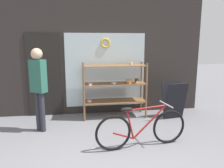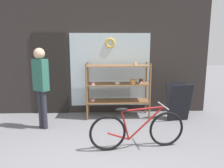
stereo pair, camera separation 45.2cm
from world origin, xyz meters
name	(u,v)px [view 2 (the right image)]	position (x,y,z in m)	size (l,w,h in m)	color
storefront_facade	(101,56)	(-0.04, 2.79, 1.52)	(5.56, 0.13, 3.10)	#2D2826
display_case	(119,85)	(0.40, 2.39, 0.83)	(1.57, 0.52, 1.38)	brown
bicycle	(138,130)	(0.61, 0.68, 0.35)	(1.71, 0.46, 0.77)	black
sandwich_board	(179,102)	(1.81, 2.04, 0.46)	(0.57, 0.45, 0.91)	black
pedestrian	(41,82)	(-1.31, 1.69, 1.04)	(0.37, 0.33, 1.75)	#282833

